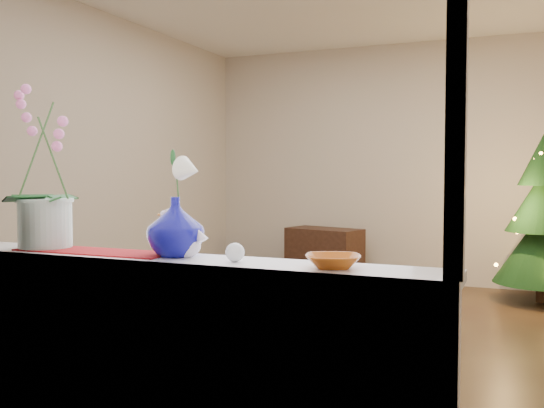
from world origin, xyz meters
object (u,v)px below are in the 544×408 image
(orchid_pot, at_px, (44,166))
(amber_dish, at_px, (333,262))
(blue_vase, at_px, (175,222))
(side_table, at_px, (324,256))
(paperweight, at_px, (235,252))
(xmas_tree, at_px, (542,218))
(swan, at_px, (182,234))

(orchid_pot, relative_size, amber_dish, 4.41)
(blue_vase, bearing_deg, side_table, 100.32)
(amber_dish, relative_size, side_table, 0.20)
(orchid_pot, relative_size, paperweight, 10.11)
(blue_vase, bearing_deg, xmas_tree, 71.54)
(orchid_pot, height_order, amber_dish, orchid_pot)
(orchid_pot, height_order, blue_vase, orchid_pot)
(paperweight, bearing_deg, side_table, 103.66)
(swan, bearing_deg, orchid_pot, -167.76)
(amber_dish, bearing_deg, orchid_pot, 178.57)
(orchid_pot, distance_m, blue_vase, 0.69)
(blue_vase, bearing_deg, orchid_pot, -179.42)
(swan, relative_size, blue_vase, 0.79)
(orchid_pot, distance_m, side_table, 4.57)
(swan, xyz_separation_m, amber_dish, (0.62, -0.03, -0.07))
(xmas_tree, distance_m, side_table, 2.30)
(paperweight, xyz_separation_m, side_table, (-1.09, 4.50, -0.65))
(blue_vase, bearing_deg, swan, -11.87)
(paperweight, relative_size, amber_dish, 0.44)
(swan, distance_m, blue_vase, 0.06)
(swan, bearing_deg, paperweight, 4.35)
(swan, height_order, amber_dish, swan)
(orchid_pot, xyz_separation_m, paperweight, (0.94, -0.04, -0.32))
(swan, distance_m, paperweight, 0.25)
(swan, bearing_deg, side_table, 113.07)
(orchid_pot, bearing_deg, blue_vase, 0.58)
(blue_vase, height_order, side_table, blue_vase)
(xmas_tree, bearing_deg, side_table, 175.36)
(blue_vase, relative_size, side_table, 0.33)
(orchid_pot, xyz_separation_m, xmas_tree, (2.08, 4.28, -0.47))
(swan, distance_m, side_table, 4.60)
(swan, xyz_separation_m, paperweight, (0.25, -0.03, -0.06))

